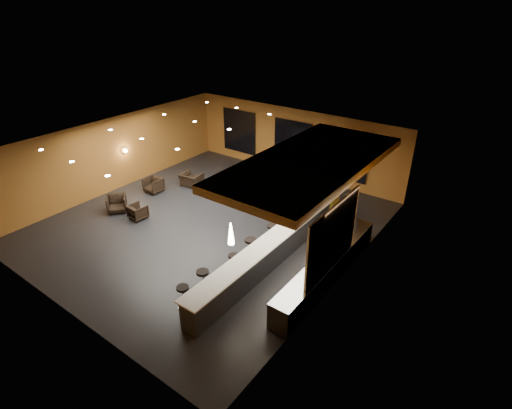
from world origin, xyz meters
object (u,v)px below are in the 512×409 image
Objects in this scene: bar_counter at (269,254)px; staff_a at (333,225)px; bar_stool_6 at (300,208)px; pendant_0 at (231,234)px; pendant_2 at (314,177)px; prep_counter at (327,269)px; bar_stool_3 at (250,246)px; staff_b at (343,218)px; bar_stool_4 at (272,232)px; armchair_a at (117,204)px; armchair_c at (154,185)px; bar_stool_5 at (281,220)px; bar_stool_1 at (203,279)px; armchair_d at (191,180)px; armchair_b at (138,212)px; bar_stool_0 at (183,294)px; pendant_1 at (278,202)px; column at (332,178)px; staff_c at (349,223)px; bar_stool_2 at (234,261)px.

staff_a is (1.10, 2.68, 0.28)m from bar_counter.
pendant_0 is at bearing -81.74° from bar_stool_6.
prep_counter is at bearing -51.34° from pendant_2.
pendant_0 is 2.75m from bar_stool_3.
staff_b reaches higher than bar_stool_4.
armchair_a is 1.05× the size of armchair_c.
staff_b reaches higher than bar_stool_5.
armchair_a is 0.98× the size of bar_stool_1.
armchair_d is (-8.16, -0.03, -0.51)m from staff_b.
pendant_0 is 6.91m from armchair_b.
pendant_0 is at bearing -24.66° from armchair_c.
staff_a is 0.92× the size of staff_b.
bar_stool_0 is 0.94× the size of bar_stool_1.
pendant_1 reaches higher than bar_stool_1.
bar_stool_0 is at bearing -90.19° from bar_stool_5.
bar_counter is 2.56m from bar_stool_1.
pendant_2 is 0.87× the size of bar_stool_4.
pendant_1 is (-2.00, 0.00, 1.92)m from prep_counter.
armchair_c is 0.93× the size of bar_stool_6.
column is 5.00× the size of pendant_1.
bar_stool_4 is (0.16, 3.67, -0.02)m from bar_stool_1.
staff_c is at bearing 18.29° from bar_stool_5.
prep_counter is at bearing 0.00° from pendant_1.
bar_stool_3 is at bearing -103.89° from pendant_2.
armchair_b is at bearing 161.10° from bar_stool_1.
bar_stool_3 is (0.12, 2.34, 0.01)m from bar_stool_1.
armchair_b is at bearing -162.74° from staff_b.
column reaches higher than bar_stool_0.
bar_stool_6 is (0.08, 5.91, 0.00)m from bar_stool_1.
bar_stool_1 is 0.99× the size of bar_stool_6.
bar_stool_3 reaches higher than armchair_c.
bar_counter is at bearing 90.00° from pendant_0.
bar_stool_6 is at bearing 89.25° from bar_stool_0.
pendant_1 reaches higher than staff_b.
staff_c is 2.47× the size of bar_stool_2.
bar_stool_0 reaches higher than armchair_a.
bar_stool_1 is at bearing -90.14° from bar_stool_5.
pendant_0 is at bearing -52.22° from bar_stool_2.
pendant_1 is 0.83× the size of bar_stool_1.
armchair_c reaches higher than armchair_b.
staff_b is 2.01× the size of bar_stool_1.
bar_stool_5 is at bearing -150.23° from staff_c.
staff_c is at bearing -152.84° from armchair_b.
prep_counter is 2.89m from staff_b.
bar_stool_6 is (-0.80, 3.01, -1.81)m from pendant_1.
pendant_0 is 0.89× the size of armchair_c.
bar_counter is 11.43× the size of pendant_1.
bar_stool_3 reaches higher than bar_stool_6.
armchair_b is (-8.43, -1.00, -0.11)m from prep_counter.
pendant_1 is 2.54m from bar_stool_2.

